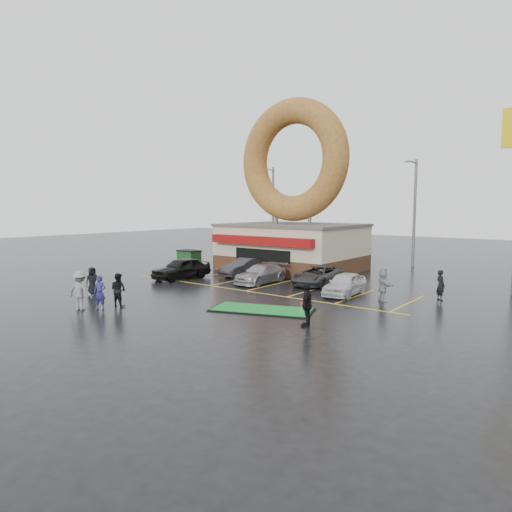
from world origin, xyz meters
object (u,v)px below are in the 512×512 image
Objects in this scene: car_dgrey at (245,267)px; car_white at (345,284)px; car_black at (181,268)px; car_grey at (318,275)px; person_blue at (100,293)px; streetlight_mid at (414,210)px; car_silver at (261,274)px; dumpster at (189,259)px; person_cameraman at (307,305)px; donut_shop at (292,214)px; streetlight_left at (273,209)px; putting_green at (262,310)px.

car_dgrey is 1.03× the size of car_white.
car_black is 9.58m from car_grey.
person_blue reaches higher than car_black.
car_silver is (-5.01, -14.68, -4.15)m from streetlight_mid.
car_dgrey is 7.27m from dumpster.
car_white is 2.14× the size of dumpster.
person_cameraman is (9.73, 3.60, 0.08)m from person_blue.
person_cameraman is at bearing -54.37° from donut_shop.
car_black is 1.02× the size of car_silver.
dumpster is (-18.23, 10.53, -0.29)m from person_cameraman.
car_black is (3.52, -15.75, -4.03)m from streetlight_left.
putting_green is (14.90, -9.32, -0.61)m from dumpster.
person_cameraman is (17.23, -21.22, -3.85)m from streetlight_left.
streetlight_mid is at bearing 4.09° from streetlight_left.
car_dgrey is at bearing -7.88° from dumpster.
car_black is 2.35× the size of person_cameraman.
car_dgrey is 11.22m from putting_green.
donut_shop is 3.51× the size of car_white.
car_white reaches higher than car_grey.
streetlight_left is 26.23m from person_blue.
putting_green is at bearing 7.89° from person_blue.
streetlight_mid is 2.05× the size of car_black.
car_dgrey is 6.13m from car_grey.
streetlight_left reaches higher than putting_green.
streetlight_left is 24.83m from putting_green.
putting_green is (7.74, -8.10, -0.62)m from car_dgrey.
car_white reaches higher than dumpster.
streetlight_left is (-7.00, 6.95, 0.32)m from donut_shop.
car_silver is (2.82, -1.76, -0.03)m from car_dgrey.
car_grey is at bearing 101.23° from putting_green.
car_silver is at bearing 24.91° from car_black.
dumpster reaches higher than car_silver.
car_white is at bearing -9.70° from dumpster.
dumpster is at bearing 147.97° from putting_green.
putting_green is (13.90, -20.01, -4.74)m from streetlight_left.
car_dgrey is at bearing 59.58° from car_black.
streetlight_left is at bearing 135.22° from donut_shop.
person_blue is 0.31× the size of putting_green.
car_black is at bearing -161.38° from car_grey.
car_dgrey is (-7.84, -12.92, -4.13)m from streetlight_mid.
car_silver is at bearing 127.80° from putting_green.
person_blue is at bearing -57.13° from dumpster.
car_white is 0.71× the size of putting_green.
streetlight_mid is (14.00, 1.00, 0.00)m from streetlight_left.
car_grey is (-1.70, -12.92, -4.16)m from streetlight_mid.
car_grey is at bearing -3.43° from dumpster.
car_black is 4.66m from car_dgrey.
person_blue reaches higher than car_silver.
streetlight_mid is 22.78m from person_cameraman.
car_dgrey reaches higher than dumpster.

